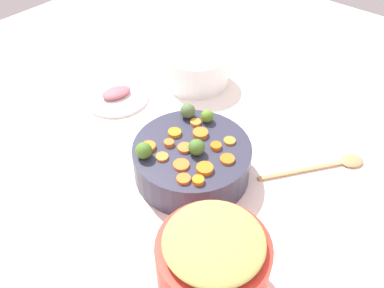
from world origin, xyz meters
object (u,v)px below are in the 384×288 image
at_px(serving_bowl_carrots, 192,160).
at_px(ham_plate, 117,97).
at_px(metal_pot, 212,268).
at_px(casserole_dish, 196,68).
at_px(wooden_spoon, 334,164).

xyz_separation_m(serving_bowl_carrots, ham_plate, (-0.39, 0.09, -0.04)).
height_order(metal_pot, ham_plate, metal_pot).
height_order(serving_bowl_carrots, ham_plate, serving_bowl_carrots).
bearing_deg(casserole_dish, ham_plate, -118.52).
bearing_deg(wooden_spoon, metal_pot, -94.21).
relative_size(serving_bowl_carrots, wooden_spoon, 1.14).
bearing_deg(wooden_spoon, ham_plate, -165.43).
bearing_deg(metal_pot, serving_bowl_carrots, 137.36).
distance_m(serving_bowl_carrots, ham_plate, 0.40).
bearing_deg(casserole_dish, wooden_spoon, -7.16).
bearing_deg(metal_pot, wooden_spoon, 85.79).
distance_m(wooden_spoon, casserole_dish, 0.54).
xyz_separation_m(metal_pot, wooden_spoon, (0.04, 0.48, -0.07)).
height_order(serving_bowl_carrots, casserole_dish, casserole_dish).
bearing_deg(wooden_spoon, casserole_dish, 172.84).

